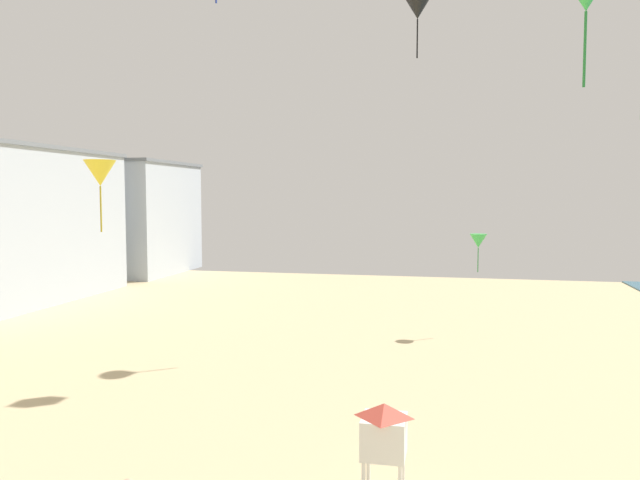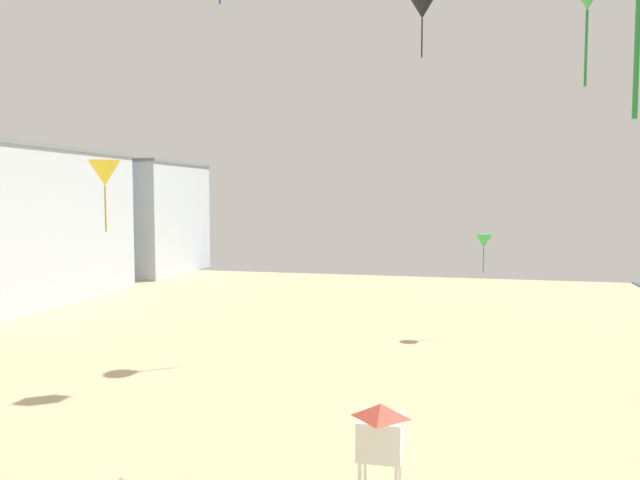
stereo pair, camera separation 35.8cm
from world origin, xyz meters
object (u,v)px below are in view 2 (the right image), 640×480
at_px(lifeguard_stand, 381,431).
at_px(kite_yellow_delta, 105,173).
at_px(kite_black_delta, 422,8).
at_px(kite_green_delta_2, 484,241).

relative_size(lifeguard_stand, kite_yellow_delta, 0.78).
bearing_deg(kite_yellow_delta, lifeguard_stand, -35.71).
xyz_separation_m(lifeguard_stand, kite_black_delta, (-0.32, 17.58, 15.56)).
distance_m(lifeguard_stand, kite_yellow_delta, 18.63).
height_order(kite_yellow_delta, kite_green_delta_2, kite_yellow_delta).
bearing_deg(kite_green_delta_2, kite_yellow_delta, -149.41).
relative_size(kite_green_delta_2, kite_black_delta, 0.70).
height_order(lifeguard_stand, kite_green_delta_2, kite_green_delta_2).
relative_size(kite_yellow_delta, kite_black_delta, 1.06).
bearing_deg(lifeguard_stand, kite_yellow_delta, 133.86).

